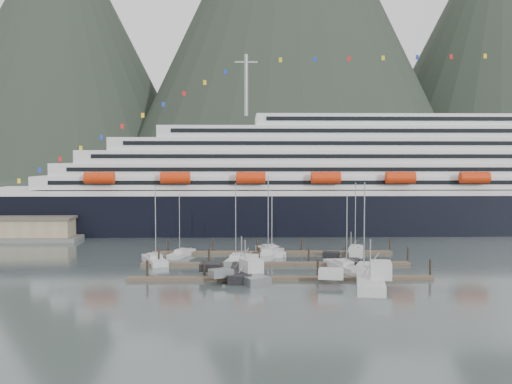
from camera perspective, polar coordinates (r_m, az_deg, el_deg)
The scene contains 18 objects.
ground at distance 105.14m, azimuth 4.74°, elevation -7.24°, with size 1600.00×1600.00×0.00m, color #43504F.
mountains at distance 709.16m, azimuth 4.03°, elevation 14.89°, with size 870.00×440.00×420.00m.
cruise_ship at distance 163.16m, azimuth 13.27°, elevation 0.64°, with size 210.00×30.40×50.30m.
dock_near at distance 94.94m, azimuth 2.39°, elevation -8.17°, with size 48.18×2.28×3.20m.
dock_mid at distance 107.70m, azimuth 1.95°, elevation -6.82°, with size 48.18×2.28×3.20m.
dock_far at distance 120.50m, azimuth 1.60°, elevation -5.75°, with size 48.18×2.28×3.20m.
sailboat_a at distance 111.29m, azimuth -9.63°, elevation -6.46°, with size 6.17×10.20×14.76m.
sailboat_b at distance 110.64m, azimuth -1.83°, elevation -6.48°, with size 4.56×10.32×15.03m.
sailboat_c at distance 116.46m, azimuth 1.31°, elevation -5.99°, with size 6.20×11.03×16.37m.
sailboat_d at distance 104.47m, azimuth 8.35°, elevation -7.10°, with size 5.71×11.73×13.44m.
sailboat_e at distance 118.25m, azimuth -7.11°, elevation -5.90°, with size 5.00×9.31×12.54m.
sailboat_f at distance 120.12m, azimuth 1.36°, elevation -5.72°, with size 5.70×10.67×12.24m.
sailboat_g at distance 122.66m, azimuth 9.44°, elevation -5.58°, with size 5.08×10.95×14.71m.
sailboat_h at distance 101.29m, azimuth 10.32°, elevation -7.42°, with size 6.31×10.70×15.72m.
trawler_a at distance 97.12m, azimuth -1.47°, elevation -7.55°, with size 9.60×13.31×7.24m.
trawler_b at distance 94.01m, azimuth -1.11°, elevation -7.92°, with size 9.68×11.28×7.03m.
trawler_c at distance 91.64m, azimuth 10.70°, elevation -8.22°, with size 11.22×15.69×7.81m.
trawler_e at distance 111.53m, azimuth 8.96°, elevation -6.24°, with size 7.93×10.04×6.17m.
Camera 1 is at (-10.88, -102.85, 18.93)m, focal length 42.00 mm.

